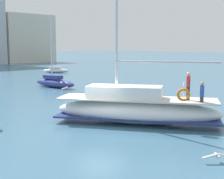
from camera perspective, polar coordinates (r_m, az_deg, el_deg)
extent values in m
plane|color=#38607A|center=(18.68, -2.34, -6.20)|extent=(400.00, 400.00, 0.00)
ellipsoid|color=white|center=(18.90, 4.36, -3.87)|extent=(7.04, 9.45, 1.40)
cube|color=navy|center=(18.97, 4.35, -4.81)|extent=(6.97, 9.30, 0.10)
cube|color=beige|center=(18.77, 4.38, -1.66)|extent=(6.63, 8.94, 0.08)
cube|color=white|center=(18.83, 2.22, -0.41)|extent=(3.68, 4.56, 0.70)
cylinder|color=silver|center=(18.90, 0.83, 15.29)|extent=(0.16, 0.16, 11.01)
cylinder|color=#B7B7BC|center=(18.37, 9.66, 4.83)|extent=(3.10, 4.98, 0.12)
cylinder|color=silver|center=(19.82, -8.33, 0.27)|extent=(0.80, 0.52, 0.06)
torus|color=orange|center=(17.33, 12.48, -0.90)|extent=(0.48, 0.67, 0.70)
cylinder|color=#33333D|center=(18.50, 13.25, -0.60)|extent=(0.20, 0.20, 0.80)
cube|color=red|center=(18.42, 13.31, 1.49)|extent=(0.38, 0.34, 0.56)
sphere|color=beige|center=(18.38, 13.35, 2.70)|extent=(0.20, 0.20, 0.20)
cylinder|color=red|center=(18.21, 13.31, 1.26)|extent=(0.09, 0.09, 0.50)
cylinder|color=red|center=(18.64, 13.30, 1.41)|extent=(0.09, 0.09, 0.50)
cylinder|color=#33333D|center=(18.01, 15.52, -1.62)|extent=(0.20, 0.20, 0.35)
cube|color=#3351AD|center=(17.95, 15.58, -0.19)|extent=(0.38, 0.34, 0.56)
sphere|color=tan|center=(17.90, 15.62, 1.05)|extent=(0.20, 0.20, 0.20)
cylinder|color=#3351AD|center=(17.74, 15.60, -0.44)|extent=(0.09, 0.09, 0.50)
cylinder|color=#3351AD|center=(18.17, 15.54, -0.25)|extent=(0.09, 0.09, 0.50)
torus|color=silver|center=(18.47, 12.52, 0.10)|extent=(0.68, 0.45, 0.76)
ellipsoid|color=white|center=(54.92, -9.80, 3.28)|extent=(3.83, 3.80, 0.71)
cube|color=white|center=(54.91, -10.04, 3.85)|extent=(1.71, 1.70, 0.40)
cylinder|color=silver|center=(54.83, -10.20, 6.04)|extent=(0.12, 0.12, 4.60)
ellipsoid|color=navy|center=(35.63, -10.03, 1.10)|extent=(2.00, 5.82, 0.92)
cube|color=navy|center=(35.77, -10.36, 2.18)|extent=(1.13, 2.37, 0.40)
cylinder|color=silver|center=(35.72, -10.64, 7.21)|extent=(0.14, 0.14, 6.68)
ellipsoid|color=silver|center=(13.36, 18.17, -11.06)|extent=(0.36, 0.40, 0.16)
sphere|color=silver|center=(13.51, 17.80, -10.70)|extent=(0.11, 0.11, 0.11)
cone|color=gold|center=(13.57, 17.68, -10.66)|extent=(0.07, 0.08, 0.04)
cube|color=#9E9993|center=(13.21, 16.89, -11.13)|extent=(0.60, 0.49, 0.16)
cube|color=beige|center=(93.91, -15.49, 8.61)|extent=(14.24, 11.45, 12.85)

